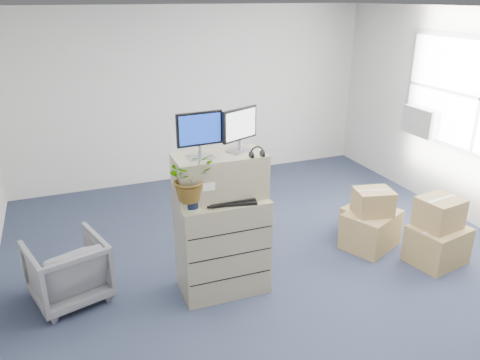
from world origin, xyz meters
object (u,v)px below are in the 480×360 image
Objects in this scene: monitor_left at (200,132)px; water_bottle at (230,183)px; potted_plant at (190,183)px; keyboard at (230,201)px; office_chair at (67,267)px; filing_cabinet_lower at (222,244)px; monitor_right at (240,128)px.

monitor_left reaches higher than water_bottle.
potted_plant reaches higher than water_bottle.
keyboard reaches higher than office_chair.
keyboard is at bearing -68.06° from filing_cabinet_lower.
potted_plant is 0.72× the size of office_chair.
filing_cabinet_lower is at bearing 172.66° from monitor_right.
filing_cabinet_lower is 1.98× the size of potted_plant.
keyboard is at bearing -2.42° from potted_plant.
filing_cabinet_lower is at bearing 16.39° from potted_plant.
monitor_right is (0.22, 0.07, 1.21)m from filing_cabinet_lower.
keyboard is at bearing -158.19° from monitor_right.
keyboard is 1.79m from office_chair.
potted_plant is at bearing -141.16° from monitor_left.
monitor_right reaches higher than water_bottle.
water_bottle is (0.06, 0.16, 0.12)m from keyboard.
water_bottle is at bearing 24.46° from filing_cabinet_lower.
filing_cabinet_lower is at bearing -11.86° from monitor_left.
monitor_right is 0.72m from keyboard.
keyboard is 1.93× the size of water_bottle.
potted_plant is at bearing 140.61° from office_chair.
monitor_right reaches higher than filing_cabinet_lower.
monitor_left is at bearing 41.69° from potted_plant.
monitor_left reaches higher than filing_cabinet_lower.
water_bottle is (0.30, 0.02, -0.56)m from monitor_left.
filing_cabinet_lower is 2.40× the size of monitor_right.
water_bottle is at bearing 18.12° from potted_plant.
monitor_right reaches higher than potted_plant.
potted_plant is (-0.45, -0.15, 0.13)m from water_bottle.
monitor_left is 0.86× the size of potted_plant.
keyboard is at bearing -34.57° from monitor_left.
potted_plant is (-0.57, -0.17, -0.43)m from monitor_right.
water_bottle reaches higher than office_chair.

